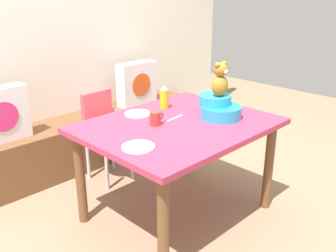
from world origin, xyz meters
name	(u,v)px	position (x,y,z in m)	size (l,w,h in m)	color
ground_plane	(177,213)	(0.00, 0.00, 0.00)	(8.00, 8.00, 0.00)	#8C7256
back_wall	(58,25)	(0.00, 1.54, 1.30)	(4.40, 0.10, 2.60)	silver
window_bench	(83,141)	(0.00, 1.27, 0.23)	(2.60, 0.44, 0.46)	brown
pillow_floral_left	(0,115)	(-0.75, 1.24, 0.68)	(0.44, 0.15, 0.44)	silver
pillow_floral_right	(137,84)	(0.68, 1.24, 0.68)	(0.44, 0.15, 0.44)	silver
book_stack	(101,110)	(0.24, 1.27, 0.49)	(0.20, 0.14, 0.06)	#AA54B7
dining_table	(178,135)	(0.00, 0.00, 0.64)	(1.30, 1.03, 0.74)	#B73351
highchair	(107,124)	(-0.02, 0.83, 0.52)	(0.34, 0.46, 0.79)	#D84C59
infant_seat_teal	(219,108)	(0.30, -0.12, 0.81)	(0.30, 0.33, 0.16)	#2299C9
teddy_bear	(220,80)	(0.30, -0.12, 1.02)	(0.13, 0.12, 0.25)	olive
ketchup_bottle	(164,98)	(0.17, 0.31, 0.83)	(0.07, 0.07, 0.18)	gold
coffee_mug	(156,118)	(-0.14, 0.08, 0.79)	(0.12, 0.08, 0.09)	#9E332D
dinner_plate_near	(138,114)	(-0.08, 0.34, 0.75)	(0.20, 0.20, 0.01)	white
dinner_plate_far	(138,147)	(-0.48, -0.13, 0.75)	(0.20, 0.20, 0.01)	white
table_fork	(175,118)	(0.05, 0.08, 0.74)	(0.02, 0.17, 0.01)	silver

